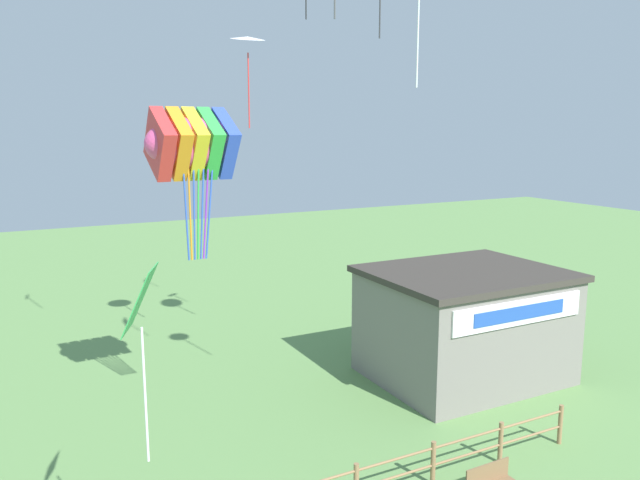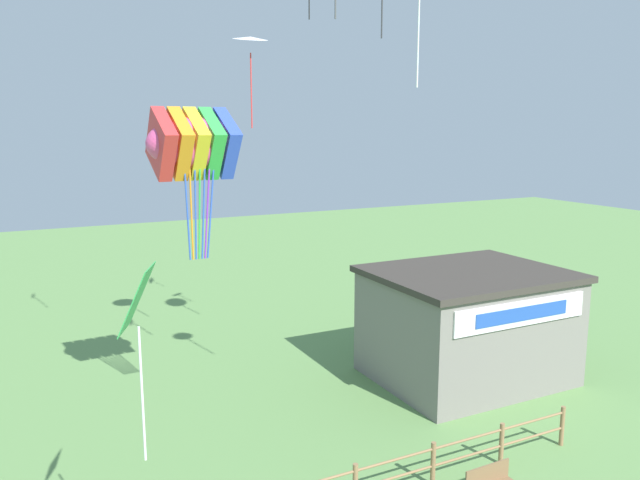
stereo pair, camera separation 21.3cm
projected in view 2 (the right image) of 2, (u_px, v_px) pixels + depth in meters
The scene contains 4 objects.
seaside_building at pixel (467, 324), 24.17m from camera, with size 7.20×5.82×4.29m.
kite_rainbow_parafoil at pixel (193, 144), 18.63m from camera, with size 2.95×2.31×4.62m.
kite_white_delta at pixel (250, 40), 22.20m from camera, with size 1.44×1.43×3.33m.
kite_green_diamond at pixel (138, 319), 11.55m from camera, with size 0.90×1.10×3.83m.
Camera 2 is at (-7.36, -5.37, 9.64)m, focal length 35.00 mm.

